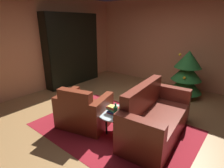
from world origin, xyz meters
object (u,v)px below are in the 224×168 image
object	(u,v)px
bottle_on_table	(116,112)
decorated_tree	(187,74)
armchair_red	(84,111)
couch_red	(155,119)
coffee_table	(116,114)
book_stack_on_table	(113,110)
bookshelf_unit	(76,50)

from	to	relation	value
bottle_on_table	decorated_tree	distance (m)	2.73
armchair_red	couch_red	world-z (taller)	couch_red
couch_red	coffee_table	bearing A→B (deg)	-147.32
bottle_on_table	couch_red	bearing A→B (deg)	47.38
book_stack_on_table	bottle_on_table	bearing A→B (deg)	-35.22
bottle_on_table	bookshelf_unit	bearing A→B (deg)	150.20
couch_red	bottle_on_table	xyz separation A→B (m)	(-0.49, -0.53, 0.20)
armchair_red	couch_red	size ratio (longest dim) A/B	0.61
coffee_table	bottle_on_table	world-z (taller)	bottle_on_table
bookshelf_unit	bottle_on_table	world-z (taller)	bookshelf_unit
armchair_red	decorated_tree	size ratio (longest dim) A/B	0.86
couch_red	book_stack_on_table	size ratio (longest dim) A/B	7.83
couch_red	armchair_red	bearing A→B (deg)	-154.43
coffee_table	book_stack_on_table	xyz separation A→B (m)	(-0.02, -0.05, 0.11)
decorated_tree	couch_red	bearing A→B (deg)	-85.55
coffee_table	bookshelf_unit	bearing A→B (deg)	151.50
armchair_red	coffee_table	bearing A→B (deg)	18.09
armchair_red	coffee_table	distance (m)	0.68
couch_red	bottle_on_table	world-z (taller)	couch_red
couch_red	coffee_table	xyz separation A→B (m)	(-0.60, -0.38, 0.05)
couch_red	decorated_tree	size ratio (longest dim) A/B	1.40
armchair_red	bottle_on_table	size ratio (longest dim) A/B	4.18
bottle_on_table	decorated_tree	xyz separation A→B (m)	(0.32, 2.71, 0.14)
armchair_red	bottle_on_table	world-z (taller)	armchair_red
armchair_red	coffee_table	world-z (taller)	armchair_red
bookshelf_unit	bottle_on_table	size ratio (longest dim) A/B	8.51
book_stack_on_table	decorated_tree	world-z (taller)	decorated_tree
bookshelf_unit	decorated_tree	xyz separation A→B (m)	(3.30, 1.00, -0.45)
book_stack_on_table	bookshelf_unit	bearing A→B (deg)	150.47
coffee_table	bottle_on_table	distance (m)	0.23
bookshelf_unit	bottle_on_table	xyz separation A→B (m)	(2.98, -1.71, -0.60)
bookshelf_unit	bottle_on_table	distance (m)	3.48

